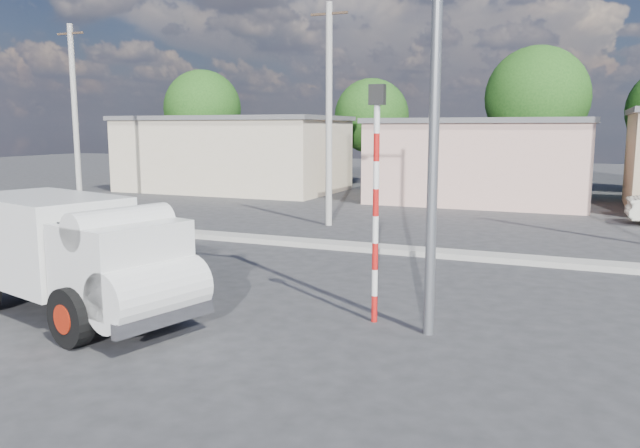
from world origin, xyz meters
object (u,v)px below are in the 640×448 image
at_px(cyclist, 158,270).
at_px(traffic_pole, 376,184).
at_px(streetlight, 427,44).
at_px(truck, 75,253).
at_px(bicycle, 158,284).

bearing_deg(cyclist, traffic_pole, -55.46).
distance_m(traffic_pole, streetlight, 2.56).
xyz_separation_m(cyclist, streetlight, (5.27, 0.47, 4.20)).
height_order(truck, cyclist, truck).
xyz_separation_m(bicycle, traffic_pole, (4.33, 0.77, 2.11)).
distance_m(cyclist, traffic_pole, 4.76).
relative_size(bicycle, streetlight, 0.20).
distance_m(truck, bicycle, 1.72).
relative_size(truck, traffic_pole, 1.34).
bearing_deg(truck, cyclist, 65.54).
bearing_deg(streetlight, truck, -165.22).
height_order(cyclist, traffic_pole, traffic_pole).
distance_m(truck, cyclist, 1.61).
distance_m(truck, traffic_pole, 5.81).
bearing_deg(bicycle, traffic_pole, -55.46).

